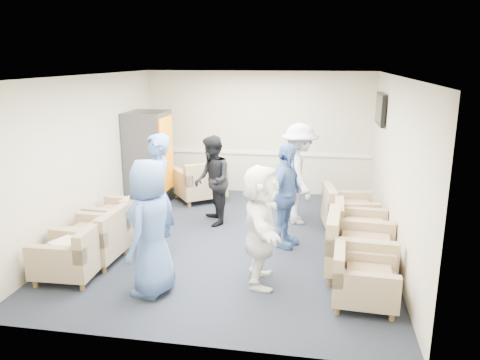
% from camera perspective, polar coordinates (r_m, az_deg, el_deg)
% --- Properties ---
extents(floor, '(6.00, 6.00, 0.00)m').
position_cam_1_polar(floor, '(7.92, -0.78, -7.33)').
color(floor, black).
rests_on(floor, ground).
extents(ceiling, '(6.00, 6.00, 0.00)m').
position_cam_1_polar(ceiling, '(7.35, -0.85, 12.58)').
color(ceiling, silver).
rests_on(ceiling, back_wall).
extents(back_wall, '(5.00, 0.02, 2.70)m').
position_cam_1_polar(back_wall, '(10.43, 2.25, 5.74)').
color(back_wall, beige).
rests_on(back_wall, floor).
extents(front_wall, '(5.00, 0.02, 2.70)m').
position_cam_1_polar(front_wall, '(4.72, -7.60, -5.51)').
color(front_wall, beige).
rests_on(front_wall, floor).
extents(left_wall, '(0.02, 6.00, 2.70)m').
position_cam_1_polar(left_wall, '(8.34, -17.96, 2.77)').
color(left_wall, beige).
rests_on(left_wall, floor).
extents(right_wall, '(0.02, 6.00, 2.70)m').
position_cam_1_polar(right_wall, '(7.48, 18.36, 1.43)').
color(right_wall, beige).
rests_on(right_wall, floor).
extents(chair_rail, '(4.98, 0.04, 0.06)m').
position_cam_1_polar(chair_rail, '(10.49, 2.21, 3.29)').
color(chair_rail, white).
rests_on(chair_rail, back_wall).
extents(tv, '(0.10, 1.00, 0.58)m').
position_cam_1_polar(tv, '(9.13, 16.75, 8.27)').
color(tv, black).
rests_on(tv, right_wall).
extents(armchair_left_near, '(0.85, 0.85, 0.65)m').
position_cam_1_polar(armchair_left_near, '(6.91, -19.70, -8.71)').
color(armchair_left_near, '#907D5D').
rests_on(armchair_left_near, floor).
extents(armchair_left_mid, '(0.89, 0.89, 0.68)m').
position_cam_1_polar(armchair_left_mid, '(7.34, -17.16, -6.97)').
color(armchair_left_mid, '#907D5D').
rests_on(armchair_left_mid, floor).
extents(armchair_left_far, '(0.90, 0.90, 0.66)m').
position_cam_1_polar(armchair_left_far, '(8.18, -14.36, -4.61)').
color(armchair_left_far, '#907D5D').
rests_on(armchair_left_far, floor).
extents(armchair_right_near, '(0.81, 0.81, 0.62)m').
position_cam_1_polar(armchair_right_near, '(6.06, 14.46, -11.86)').
color(armchair_right_near, '#907D5D').
rests_on(armchair_right_near, floor).
extents(armchair_right_midnear, '(1.00, 1.00, 0.75)m').
position_cam_1_polar(armchair_right_midnear, '(6.76, 13.96, -8.34)').
color(armchair_right_midnear, '#907D5D').
rests_on(armchair_right_midnear, floor).
extents(armchair_right_midfar, '(0.86, 0.86, 0.67)m').
position_cam_1_polar(armchair_right_midfar, '(7.59, 14.06, -6.10)').
color(armchair_right_midfar, '#907D5D').
rests_on(armchair_right_midfar, floor).
extents(armchair_right_far, '(0.98, 0.98, 0.70)m').
position_cam_1_polar(armchair_right_far, '(8.38, 12.79, -3.92)').
color(armchair_right_far, '#907D5D').
rests_on(armchair_right_far, floor).
extents(armchair_corner, '(1.31, 1.31, 0.75)m').
position_cam_1_polar(armchair_corner, '(9.97, -4.85, -0.45)').
color(armchair_corner, '#907D5D').
rests_on(armchair_corner, floor).
extents(vending_machine, '(0.78, 0.91, 1.93)m').
position_cam_1_polar(vending_machine, '(9.80, -11.02, 2.60)').
color(vending_machine, '#494950').
rests_on(vending_machine, floor).
extents(backpack, '(0.26, 0.20, 0.42)m').
position_cam_1_polar(backpack, '(7.72, -10.57, -6.46)').
color(backpack, black).
rests_on(backpack, floor).
extents(pillow, '(0.49, 0.56, 0.14)m').
position_cam_1_polar(pillow, '(6.85, -19.89, -7.35)').
color(pillow, white).
rests_on(pillow, armchair_left_near).
extents(person_front_left, '(0.66, 0.93, 1.77)m').
position_cam_1_polar(person_front_left, '(6.05, -10.82, -5.73)').
color(person_front_left, '#4262A0').
rests_on(person_front_left, floor).
extents(person_mid_left, '(0.69, 0.81, 1.89)m').
position_cam_1_polar(person_mid_left, '(7.16, -9.99, -1.95)').
color(person_mid_left, '#4262A0').
rests_on(person_mid_left, floor).
extents(person_back_left, '(0.87, 0.96, 1.63)m').
position_cam_1_polar(person_back_left, '(8.45, -3.41, -0.09)').
color(person_back_left, black).
rests_on(person_back_left, floor).
extents(person_back_right, '(0.97, 1.33, 1.85)m').
position_cam_1_polar(person_back_right, '(8.56, 7.20, 0.74)').
color(person_back_right, silver).
rests_on(person_back_right, floor).
extents(person_mid_right, '(0.74, 1.07, 1.69)m').
position_cam_1_polar(person_mid_right, '(7.46, 5.52, -1.93)').
color(person_mid_right, '#4262A0').
rests_on(person_mid_right, floor).
extents(person_front_right, '(0.69, 1.58, 1.65)m').
position_cam_1_polar(person_front_right, '(6.19, 2.55, -5.58)').
color(person_front_right, white).
rests_on(person_front_right, floor).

